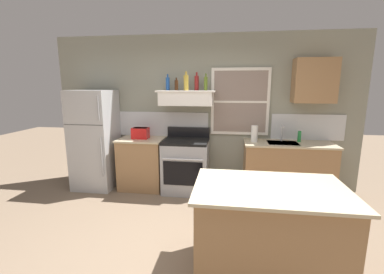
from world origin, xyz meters
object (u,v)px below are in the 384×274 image
object	(u,v)px
bottle_blue_liqueur	(168,84)
dish_soap_bottle	(299,136)
bottle_red_label_wine	(197,83)
bottle_champagne_gold_foil	(186,83)
refrigerator	(95,140)
toaster	(140,133)
bottle_olive_oil_square	(206,83)
bottle_brown_stout	(176,85)
kitchen_island	(268,232)
stove_range	(186,165)
paper_towel_roll	(254,134)

from	to	relation	value
bottle_blue_liqueur	dish_soap_bottle	xyz separation A→B (m)	(2.21, -0.01, -0.86)
bottle_red_label_wine	bottle_champagne_gold_foil	bearing A→B (deg)	-152.03
refrigerator	toaster	bearing A→B (deg)	3.67
bottle_champagne_gold_foil	bottle_olive_oil_square	size ratio (longest dim) A/B	1.12
bottle_blue_liqueur	bottle_brown_stout	size ratio (longest dim) A/B	1.28
bottle_olive_oil_square	dish_soap_bottle	bearing A→B (deg)	0.69
bottle_blue_liqueur	kitchen_island	distance (m)	2.91
toaster	bottle_brown_stout	world-z (taller)	bottle_brown_stout
stove_range	bottle_brown_stout	distance (m)	1.38
stove_range	bottle_red_label_wine	world-z (taller)	bottle_red_label_wine
bottle_olive_oil_square	kitchen_island	size ratio (longest dim) A/B	0.20
stove_range	bottle_brown_stout	bearing A→B (deg)	154.64
refrigerator	bottle_champagne_gold_foil	size ratio (longest dim) A/B	5.64
bottle_blue_liqueur	bottle_olive_oil_square	world-z (taller)	bottle_olive_oil_square
bottle_red_label_wine	kitchen_island	xyz separation A→B (m)	(0.95, -2.10, -1.41)
toaster	bottle_olive_oil_square	distance (m)	1.42
bottle_champagne_gold_foil	kitchen_island	size ratio (longest dim) A/B	0.22
refrigerator	bottle_blue_liqueur	bearing A→B (deg)	7.27
bottle_blue_liqueur	paper_towel_roll	bearing A→B (deg)	-4.16
paper_towel_roll	dish_soap_bottle	distance (m)	0.75
dish_soap_bottle	refrigerator	bearing A→B (deg)	-177.40
bottle_blue_liqueur	refrigerator	bearing A→B (deg)	-172.73
bottle_red_label_wine	kitchen_island	bearing A→B (deg)	-65.63
bottle_red_label_wine	paper_towel_roll	distance (m)	1.29
refrigerator	bottle_olive_oil_square	distance (m)	2.21
toaster	kitchen_island	distance (m)	2.82
bottle_brown_stout	bottle_champagne_gold_foil	size ratio (longest dim) A/B	0.68
bottle_brown_stout	bottle_red_label_wine	size ratio (longest dim) A/B	0.71
refrigerator	stove_range	world-z (taller)	refrigerator
toaster	bottle_red_label_wine	world-z (taller)	bottle_red_label_wine
paper_towel_roll	refrigerator	bearing A→B (deg)	-178.76
bottle_olive_oil_square	toaster	bearing A→B (deg)	-175.56
refrigerator	kitchen_island	size ratio (longest dim) A/B	1.25
bottle_brown_stout	paper_towel_roll	xyz separation A→B (m)	(1.31, -0.04, -0.79)
kitchen_island	dish_soap_bottle	bearing A→B (deg)	69.86
bottle_champagne_gold_foil	bottle_red_label_wine	bearing A→B (deg)	27.97
bottle_red_label_wine	bottle_olive_oil_square	world-z (taller)	bottle_red_label_wine
refrigerator	paper_towel_roll	bearing A→B (deg)	1.24
refrigerator	bottle_blue_liqueur	distance (m)	1.65
bottle_brown_stout	bottle_olive_oil_square	size ratio (longest dim) A/B	0.76
toaster	bottle_champagne_gold_foil	xyz separation A→B (m)	(0.81, 0.04, 0.87)
bottle_brown_stout	bottle_champagne_gold_foil	world-z (taller)	bottle_champagne_gold_foil
kitchen_island	toaster	bearing A→B (deg)	134.29
bottle_blue_liqueur	paper_towel_roll	world-z (taller)	bottle_blue_liqueur
bottle_brown_stout	paper_towel_roll	distance (m)	1.53
bottle_brown_stout	bottle_red_label_wine	world-z (taller)	bottle_red_label_wine
bottle_champagne_gold_foil	bottle_olive_oil_square	distance (m)	0.33
toaster	bottle_red_label_wine	bearing A→B (deg)	7.26
bottle_blue_liqueur	bottle_champagne_gold_foil	xyz separation A→B (m)	(0.33, -0.08, 0.02)
refrigerator	kitchen_island	world-z (taller)	refrigerator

